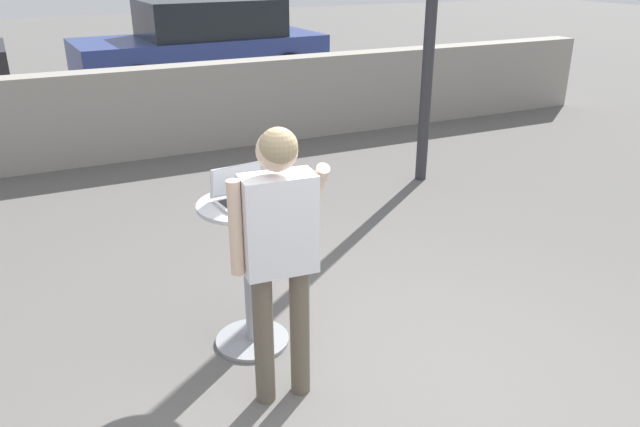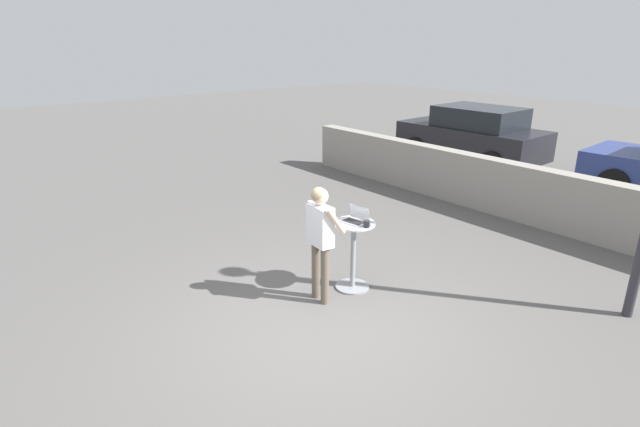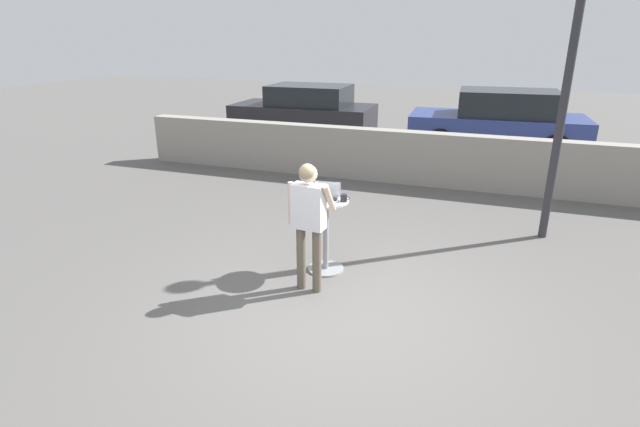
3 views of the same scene
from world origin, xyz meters
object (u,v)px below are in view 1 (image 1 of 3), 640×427
Objects in this scene: laptop at (243,194)px; standing_person at (279,238)px; parked_car_near_street at (203,44)px; cafe_table at (249,265)px; coffee_mug at (281,189)px.

standing_person reaches higher than laptop.
parked_car_near_street is (1.97, 8.63, -0.18)m from standing_person.
coffee_mug is (0.23, 0.01, 0.46)m from cafe_table.
cafe_table is 0.46m from laptop.
parked_car_near_street reaches higher than coffee_mug.
standing_person reaches higher than coffee_mug.
laptop is 8.26m from parked_car_near_street.
cafe_table is 0.22× the size of parked_car_near_street.
cafe_table is 8.29m from parked_car_near_street.
cafe_table is 0.51m from coffee_mug.
laptop is at bearing 89.03° from standing_person.
coffee_mug is at bearing -5.95° from laptop.
standing_person reaches higher than cafe_table.
parked_car_near_street reaches higher than laptop.
cafe_table is 2.71× the size of laptop.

